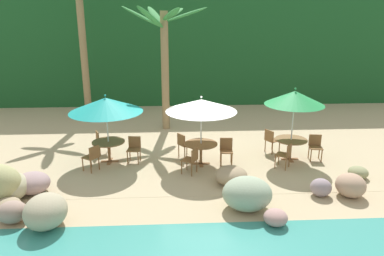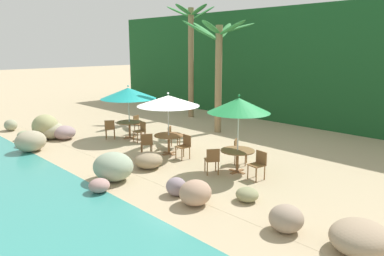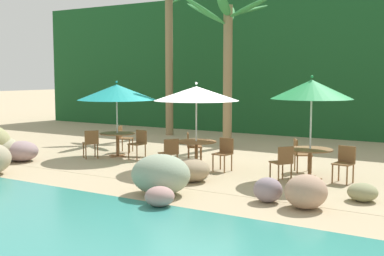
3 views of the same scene
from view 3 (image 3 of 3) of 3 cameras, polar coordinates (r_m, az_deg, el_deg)
The scene contains 21 objects.
ground_plane at distance 14.22m, azimuth 0.60°, elevation -4.27°, with size 120.00×120.00×0.00m, color tan.
terrace_deck at distance 14.22m, azimuth 0.60°, elevation -4.25°, with size 18.00×5.20×0.01m.
foliage_backdrop at distance 22.18m, azimuth 12.86°, elevation 7.07°, with size 28.00×2.40×6.00m.
rock_seawall at distance 12.50m, azimuth -10.08°, elevation -4.06°, with size 17.09×3.15×1.08m.
umbrella_teal at distance 15.77m, azimuth -8.51°, elevation 4.03°, with size 2.42×2.42×2.36m.
dining_table_teal at distance 15.88m, azimuth -8.44°, elevation -1.00°, with size 1.10×1.10×0.74m.
chair_teal_seaward at distance 15.35m, azimuth -6.02°, elevation -1.59°, with size 0.47×0.47×0.87m.
chair_teal_inland at distance 16.72m, azimuth -7.80°, elevation -0.99°, with size 0.55×0.55×0.87m.
chair_teal_left at distance 15.61m, azimuth -11.35°, elevation -1.55°, with size 0.59×0.59×0.87m.
umbrella_white at distance 13.65m, azimuth 0.49°, elevation 3.92°, with size 2.32×2.32×2.35m.
dining_table_white at distance 13.78m, azimuth 0.49°, elevation -2.01°, with size 1.10×1.10×0.74m.
chair_white_seaward at distance 13.39m, azimuth 3.67°, elevation -2.69°, with size 0.45×0.46×0.87m.
chair_white_inland at distance 14.63m, azimuth -0.04°, elevation -1.94°, with size 0.59×0.59×0.87m.
chair_white_left at distance 13.33m, azimuth -2.54°, elevation -2.73°, with size 0.58×0.58×0.87m.
umbrella_green at distance 12.54m, azimuth 13.38°, elevation 4.26°, with size 1.98×1.98×2.54m.
dining_table_green at distance 12.69m, azimuth 13.20°, elevation -2.87°, with size 1.10×1.10×0.74m.
chair_green_seaward at distance 12.43m, azimuth 16.89°, elevation -3.62°, with size 0.48×0.48×0.87m.
chair_green_inland at distance 13.51m, azimuth 12.07°, elevation -2.74°, with size 0.58×0.58×0.87m.
chair_green_left at distance 12.14m, azimuth 10.25°, elevation -3.69°, with size 0.59×0.59×0.87m.
palm_tree_nearest at distance 21.30m, azimuth -2.63°, elevation 9.94°, with size 2.75×2.73×6.24m.
palm_tree_second at distance 17.83m, azimuth 4.02°, elevation 9.30°, with size 3.47×3.39×5.17m.
Camera 3 is at (7.26, -11.96, 2.54)m, focal length 47.18 mm.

